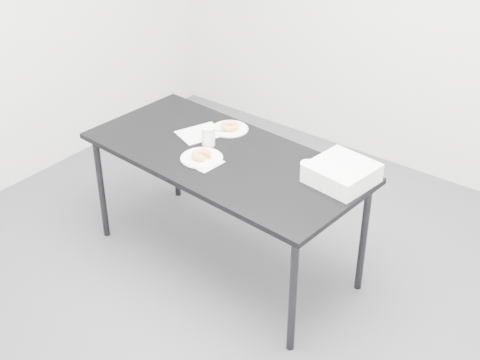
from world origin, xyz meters
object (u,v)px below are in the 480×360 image
Objects in this scene: coffee_cup at (208,136)px; scorecard at (201,133)px; pen at (217,131)px; donut_near at (202,155)px; table at (224,163)px; plate_near at (202,158)px; plate_far at (230,129)px; bakery_box at (342,173)px; donut_far at (230,126)px.

scorecard is at bearing 147.90° from coffee_cup.
pen is 0.35m from donut_near.
donut_near is at bearing -117.35° from table.
donut_near is (0.15, -0.32, 0.02)m from pen.
plate_far is at bearing 104.69° from plate_near.
plate_near is 1.06× the size of plate_far.
bakery_box reaches higher than plate_near.
coffee_cup is at bearing 116.77° from donut_near.
bakery_box is at bearing 8.36° from coffee_cup.
plate_far is at bearing 179.96° from bakery_box.
bakery_box is at bearing 20.09° from plate_near.
coffee_cup is (-0.15, 0.04, 0.12)m from table.
table is 5.46× the size of bakery_box.
table is at bearing -1.96° from scorecard.
table is 0.30m from pen.
donut_near is 0.50× the size of plate_far.
bakery_box is at bearing -7.32° from donut_far.
pen reaches higher than plate_far.
plate_far is 2.13× the size of donut_far.
donut_far is 0.91× the size of coffee_cup.
donut_near is at bearing -90.00° from plate_near.
table is at bearing 58.81° from plate_near.
coffee_cup is 0.85m from bakery_box.
scorecard is 0.98m from bakery_box.
table is at bearing 58.81° from donut_near.
pen is 0.50× the size of plate_near.
scorecard is 2.31× the size of donut_near.
donut_far reaches higher than pen.
pen is at bearing 114.96° from donut_near.
donut_far is (0.00, 0.00, 0.02)m from plate_far.
donut_far reaches higher than plate_near.
plate_far is (-0.10, 0.39, -0.00)m from plate_near.
scorecard is 1.09× the size of plate_near.
plate_near is at bearing -75.31° from donut_far.
scorecard is at bearing 160.72° from table.
donut_near reaches higher than plate_near.
donut_near is 0.40m from donut_far.
coffee_cup is at bearing -84.18° from donut_far.
donut_near is 1.06× the size of donut_far.
table is at bearing -13.97° from coffee_cup.
coffee_cup is (0.02, -0.24, 0.04)m from donut_far.
coffee_cup is (0.07, -0.16, 0.05)m from pen.
scorecard is 0.17m from coffee_cup.
scorecard reaches higher than table.
scorecard is 2.46× the size of donut_far.
plate_near is 0.77× the size of bakery_box.
table is 7.55× the size of plate_far.
plate_far is 0.72× the size of bakery_box.
plate_near reaches higher than plate_far.
plate_near is 2.13× the size of donut_near.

